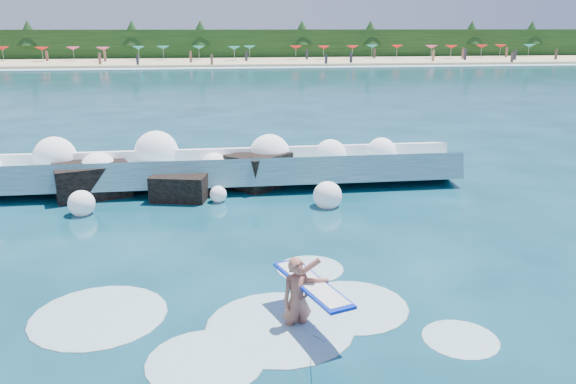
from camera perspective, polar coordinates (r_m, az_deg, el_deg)
The scene contains 11 objects.
ground at distance 13.65m, azimuth -5.16°, elevation -7.45°, with size 200.00×200.00×0.00m, color #072E38.
beach at distance 90.63m, azimuth -7.61°, elevation 12.98°, with size 140.00×20.00×0.40m, color tan.
wet_band at distance 79.67m, azimuth -7.54°, elevation 12.40°, with size 140.00×5.00×0.08m, color silver.
treeline at distance 100.52m, azimuth -7.70°, elevation 14.62°, with size 140.00×4.00×5.00m, color black.
breaking_wave at distance 20.37m, azimuth -9.33°, elevation 2.18°, with size 18.81×2.89×1.62m.
rock_cluster at distance 19.76m, azimuth -11.82°, elevation 1.22°, with size 8.37×3.32×1.38m.
surfer_with_board at distance 10.77m, azimuth 1.29°, elevation -10.58°, with size 1.25×2.89×1.69m.
wave_spray at distance 20.16m, azimuth -11.04°, elevation 3.13°, with size 14.91×4.66×2.07m.
surf_foam at distance 11.30m, azimuth -4.45°, elevation -12.82°, with size 8.82×5.38×0.14m.
beach_umbrellas at distance 92.84m, azimuth -7.68°, elevation 14.32°, with size 113.06×6.57×0.50m.
beachgoers at distance 88.82m, azimuth -2.58°, elevation 13.62°, with size 102.37×13.53×1.91m.
Camera 1 is at (-0.46, -12.48, 5.52)m, focal length 35.00 mm.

